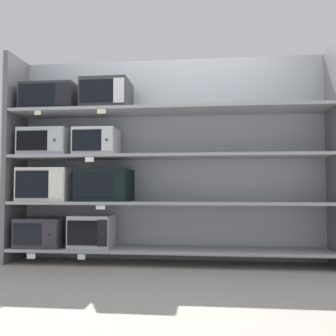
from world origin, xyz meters
The scene contains 22 objects.
ground centered at (0.00, -1.00, -0.01)m, with size 7.16×6.00×0.02m, color gray.
back_panel centered at (0.00, 0.25, 1.06)m, with size 3.36×0.04×2.12m, color #9EA3A8.
upright_left centered at (-1.61, 0.00, 1.06)m, with size 0.05×0.47×2.12m, color #5B5B5E.
upright_right centered at (1.61, 0.00, 1.06)m, with size 0.05×0.47×2.12m, color #5B5B5E.
shelf_0 centered at (0.00, 0.00, 0.14)m, with size 3.16×0.47×0.03m, color #99999E.
microwave_0 centered at (-1.28, 0.00, 0.30)m, with size 0.47×0.43×0.29m.
microwave_1 centered at (-0.77, 0.00, 0.31)m, with size 0.42×0.35×0.32m.
price_tag_0 centered at (-1.30, -0.24, 0.09)m, with size 0.09×0.00×0.05m, color white.
price_tag_1 centered at (-0.80, -0.24, 0.09)m, with size 0.07×0.00×0.05m, color white.
shelf_1 centered at (0.00, 0.00, 0.60)m, with size 3.16×0.47×0.03m, color #99999E.
microwave_2 centered at (-1.26, 0.00, 0.78)m, with size 0.52×0.38×0.34m.
microwave_3 centered at (-0.64, 0.00, 0.78)m, with size 0.53×0.42×0.32m.
price_tag_2 centered at (-0.62, -0.24, 0.56)m, with size 0.09×0.00×0.04m, color white.
shelf_2 centered at (0.00, 0.00, 1.06)m, with size 3.16×0.47×0.03m, color #99999E.
microwave_4 centered at (-1.27, 0.00, 1.22)m, with size 0.50×0.38×0.28m.
microwave_5 centered at (-0.73, 0.00, 1.22)m, with size 0.42×0.36×0.27m.
price_tag_3 centered at (-0.73, -0.24, 1.02)m, with size 0.08×0.00×0.05m, color white.
shelf_3 centered at (0.00, 0.00, 1.53)m, with size 3.16×0.47×0.03m, color #99999E.
microwave_6 centered at (-1.24, 0.00, 1.68)m, with size 0.56×0.34×0.28m.
microwave_7 centered at (-0.63, 0.00, 1.69)m, with size 0.47×0.42×0.30m.
price_tag_4 centered at (-1.26, -0.24, 1.49)m, with size 0.06×0.00×0.04m, color beige.
price_tag_5 centered at (-0.62, -0.24, 1.49)m, with size 0.08×0.00×0.04m, color beige.
Camera 1 is at (0.41, -3.85, 0.74)m, focal length 41.61 mm.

